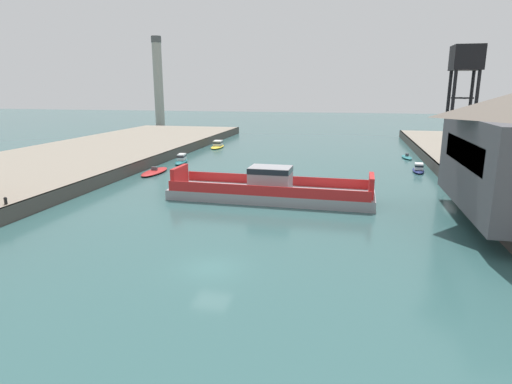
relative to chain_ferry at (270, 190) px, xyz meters
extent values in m
plane|color=#335B5B|center=(-0.57, -19.53, -1.12)|extent=(400.00, 400.00, 0.00)
cube|color=gray|center=(-35.91, 0.47, -0.30)|extent=(28.00, 140.00, 1.65)
cube|color=#4C4742|center=(-22.06, 0.47, -0.30)|extent=(0.30, 140.00, 1.65)
cube|color=#4C4742|center=(20.92, 0.47, -0.30)|extent=(0.30, 140.00, 1.65)
cube|color=#939399|center=(0.00, 0.00, -0.57)|extent=(22.86, 6.43, 1.10)
cube|color=red|center=(0.07, 2.87, 0.53)|extent=(21.81, 0.66, 1.10)
cube|color=red|center=(-0.07, -2.87, 0.53)|extent=(21.81, 0.66, 1.10)
cube|color=#939399|center=(0.00, 0.00, 1.30)|extent=(4.62, 3.34, 2.64)
cube|color=black|center=(0.00, 0.00, 2.27)|extent=(4.66, 3.38, 0.60)
cube|color=red|center=(10.86, -0.27, 1.08)|extent=(0.60, 4.12, 2.20)
cube|color=red|center=(-10.86, 0.27, 1.08)|extent=(0.60, 4.12, 2.20)
ellipsoid|color=yellow|center=(-18.76, 40.29, -0.91)|extent=(2.76, 7.08, 0.41)
cube|color=silver|center=(-18.80, 40.81, -0.20)|extent=(1.77, 2.53, 1.03)
cube|color=black|center=(-18.80, 40.81, -0.07)|extent=(1.82, 2.60, 0.31)
ellipsoid|color=navy|center=(18.66, 21.10, -0.90)|extent=(2.08, 5.42, 0.44)
cube|color=silver|center=(18.63, 20.70, -0.23)|extent=(1.30, 1.94, 0.90)
cube|color=black|center=(18.63, 20.70, -0.12)|extent=(1.34, 2.00, 0.27)
ellipsoid|color=#237075|center=(-18.87, 20.46, -0.87)|extent=(2.27, 5.63, 0.49)
cube|color=silver|center=(-18.92, 20.87, -0.11)|extent=(1.34, 2.04, 1.03)
cube|color=black|center=(-18.92, 20.87, 0.02)|extent=(1.38, 2.10, 0.31)
ellipsoid|color=#237075|center=(18.49, 33.97, -0.93)|extent=(2.02, 5.05, 0.38)
cube|color=#4C4C51|center=(18.49, 33.97, -0.49)|extent=(0.55, 0.46, 0.50)
ellipsoid|color=red|center=(-19.45, 11.51, -0.89)|extent=(2.48, 7.35, 0.46)
cube|color=#4C4C51|center=(-19.45, 11.51, -0.41)|extent=(0.85, 0.41, 0.50)
cube|color=black|center=(18.40, -4.65, 5.48)|extent=(0.08, 13.25, 2.24)
cylinder|color=black|center=(21.52, 19.32, 6.95)|extent=(0.44, 0.44, 12.84)
cylinder|color=black|center=(24.38, 19.32, 6.95)|extent=(0.44, 0.44, 12.84)
cylinder|color=black|center=(21.52, 16.46, 6.95)|extent=(0.44, 0.44, 12.84)
cylinder|color=black|center=(24.38, 16.46, 6.95)|extent=(0.44, 0.44, 12.84)
cube|color=black|center=(22.95, 17.89, 5.02)|extent=(2.86, 0.20, 0.20)
cube|color=black|center=(22.95, 17.89, 5.02)|extent=(0.20, 2.86, 0.20)
cube|color=black|center=(22.95, 17.89, 9.77)|extent=(2.86, 0.20, 0.20)
cube|color=black|center=(22.95, 17.89, 9.77)|extent=(0.20, 2.86, 0.20)
cube|color=black|center=(22.95, 17.89, 14.97)|extent=(3.72, 3.72, 3.22)
cylinder|color=black|center=(-22.61, -13.22, 0.80)|extent=(0.28, 0.28, 0.55)
sphere|color=black|center=(-22.61, -13.22, 1.08)|extent=(0.32, 0.32, 0.32)
cylinder|color=#9E998E|center=(-54.36, 89.97, 13.14)|extent=(3.00, 3.00, 28.52)
cylinder|color=#4C4C4C|center=(-54.36, 89.97, 26.40)|extent=(3.24, 3.24, 2.00)
camera|label=1|loc=(8.43, -45.98, 11.06)|focal=30.18mm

